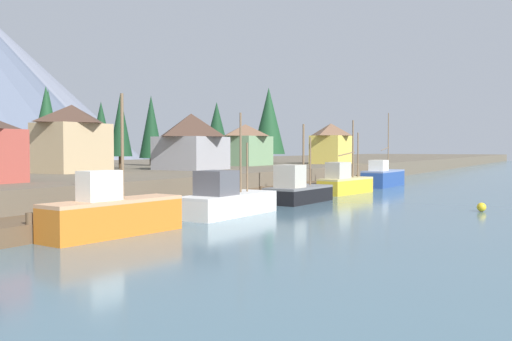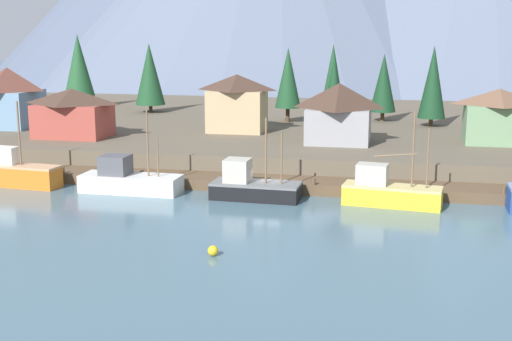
{
  "view_description": "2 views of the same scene",
  "coord_description": "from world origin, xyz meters",
  "px_view_note": "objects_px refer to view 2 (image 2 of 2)",
  "views": [
    {
      "loc": [
        -47.38,
        -24.61,
        4.9
      ],
      "look_at": [
        -0.3,
        2.89,
        2.79
      ],
      "focal_mm": 40.19,
      "sensor_mm": 36.0,
      "label": 1
    },
    {
      "loc": [
        11.21,
        -59.32,
        14.8
      ],
      "look_at": [
        -1.68,
        2.54,
        1.57
      ],
      "focal_mm": 48.75,
      "sensor_mm": 36.0,
      "label": 2
    }
  ],
  "objects_px": {
    "fishing_boat_black": "(252,186)",
    "conifer_near_left": "(433,82)",
    "house_grey": "(339,112)",
    "house_red": "(73,112)",
    "house_tan": "(237,103)",
    "house_blue": "(9,97)",
    "fishing_boat_yellow": "(389,191)",
    "conifer_far_left": "(384,83)",
    "house_green": "(498,116)",
    "conifer_mid_left": "(150,74)",
    "conifer_centre": "(334,87)",
    "channel_buoy": "(213,251)",
    "fishing_boat_orange": "(15,173)",
    "conifer_near_right": "(333,77)",
    "conifer_back_left": "(78,65)",
    "conifer_far_right": "(288,78)",
    "fishing_boat_white": "(128,180)"
  },
  "relations": [
    {
      "from": "house_green",
      "to": "conifer_near_right",
      "type": "relative_size",
      "value": 0.72
    },
    {
      "from": "house_tan",
      "to": "fishing_boat_white",
      "type": "bearing_deg",
      "value": -103.19
    },
    {
      "from": "fishing_boat_white",
      "to": "conifer_mid_left",
      "type": "height_order",
      "value": "conifer_mid_left"
    },
    {
      "from": "house_grey",
      "to": "house_blue",
      "type": "height_order",
      "value": "house_blue"
    },
    {
      "from": "conifer_near_left",
      "to": "house_blue",
      "type": "bearing_deg",
      "value": -167.46
    },
    {
      "from": "fishing_boat_yellow",
      "to": "house_green",
      "type": "xyz_separation_m",
      "value": [
        10.85,
        19.13,
        4.26
      ]
    },
    {
      "from": "house_red",
      "to": "conifer_back_left",
      "type": "xyz_separation_m",
      "value": [
        -11.72,
        26.05,
        3.67
      ]
    },
    {
      "from": "house_grey",
      "to": "conifer_near_left",
      "type": "distance_m",
      "value": 17.92
    },
    {
      "from": "house_tan",
      "to": "channel_buoy",
      "type": "height_order",
      "value": "house_tan"
    },
    {
      "from": "conifer_near_left",
      "to": "channel_buoy",
      "type": "height_order",
      "value": "conifer_near_left"
    },
    {
      "from": "fishing_boat_orange",
      "to": "conifer_far_right",
      "type": "relative_size",
      "value": 0.92
    },
    {
      "from": "fishing_boat_orange",
      "to": "conifer_centre",
      "type": "distance_m",
      "value": 37.81
    },
    {
      "from": "fishing_boat_black",
      "to": "conifer_near_right",
      "type": "xyz_separation_m",
      "value": [
        3.26,
        36.71,
        6.86
      ]
    },
    {
      "from": "conifer_mid_left",
      "to": "conifer_far_left",
      "type": "xyz_separation_m",
      "value": [
        33.02,
        -2.77,
        -0.49
      ]
    },
    {
      "from": "fishing_boat_black",
      "to": "house_grey",
      "type": "xyz_separation_m",
      "value": [
        5.94,
        16.26,
        4.64
      ]
    },
    {
      "from": "fishing_boat_yellow",
      "to": "conifer_far_left",
      "type": "xyz_separation_m",
      "value": [
        -1.59,
        34.39,
        6.29
      ]
    },
    {
      "from": "house_tan",
      "to": "conifer_near_right",
      "type": "height_order",
      "value": "conifer_near_right"
    },
    {
      "from": "house_tan",
      "to": "conifer_far_right",
      "type": "xyz_separation_m",
      "value": [
        4.55,
        9.24,
        2.27
      ]
    },
    {
      "from": "fishing_boat_yellow",
      "to": "conifer_near_right",
      "type": "distance_m",
      "value": 38.22
    },
    {
      "from": "fishing_boat_yellow",
      "to": "conifer_back_left",
      "type": "bearing_deg",
      "value": 146.55
    },
    {
      "from": "conifer_mid_left",
      "to": "conifer_centre",
      "type": "distance_m",
      "value": 29.79
    },
    {
      "from": "fishing_boat_yellow",
      "to": "conifer_centre",
      "type": "relative_size",
      "value": 0.94
    },
    {
      "from": "house_grey",
      "to": "conifer_far_right",
      "type": "height_order",
      "value": "conifer_far_right"
    },
    {
      "from": "house_red",
      "to": "house_blue",
      "type": "distance_m",
      "value": 12.52
    },
    {
      "from": "fishing_boat_black",
      "to": "house_green",
      "type": "distance_m",
      "value": 29.88
    },
    {
      "from": "fishing_boat_black",
      "to": "house_tan",
      "type": "distance_m",
      "value": 23.1
    },
    {
      "from": "house_red",
      "to": "conifer_far_right",
      "type": "height_order",
      "value": "conifer_far_right"
    },
    {
      "from": "fishing_boat_black",
      "to": "conifer_back_left",
      "type": "xyz_separation_m",
      "value": [
        -35.25,
        40.03,
        7.84
      ]
    },
    {
      "from": "fishing_boat_orange",
      "to": "house_tan",
      "type": "bearing_deg",
      "value": 58.03
    },
    {
      "from": "conifer_mid_left",
      "to": "house_red",
      "type": "bearing_deg",
      "value": -91.4
    },
    {
      "from": "conifer_near_right",
      "to": "conifer_far_left",
      "type": "distance_m",
      "value": 7.19
    },
    {
      "from": "house_grey",
      "to": "conifer_back_left",
      "type": "relative_size",
      "value": 0.63
    },
    {
      "from": "fishing_boat_orange",
      "to": "house_blue",
      "type": "distance_m",
      "value": 23.21
    },
    {
      "from": "house_tan",
      "to": "house_blue",
      "type": "relative_size",
      "value": 0.93
    },
    {
      "from": "house_green",
      "to": "conifer_back_left",
      "type": "relative_size",
      "value": 0.65
    },
    {
      "from": "fishing_boat_white",
      "to": "fishing_boat_black",
      "type": "xyz_separation_m",
      "value": [
        11.51,
        -0.12,
        -0.01
      ]
    },
    {
      "from": "house_red",
      "to": "conifer_near_right",
      "type": "distance_m",
      "value": 35.23
    },
    {
      "from": "conifer_near_left",
      "to": "conifer_far_right",
      "type": "bearing_deg",
      "value": 179.92
    },
    {
      "from": "house_green",
      "to": "house_red",
      "type": "height_order",
      "value": "house_green"
    },
    {
      "from": "house_grey",
      "to": "house_red",
      "type": "bearing_deg",
      "value": -175.57
    },
    {
      "from": "conifer_far_left",
      "to": "house_grey",
      "type": "bearing_deg",
      "value": -102.77
    },
    {
      "from": "house_green",
      "to": "house_blue",
      "type": "distance_m",
      "value": 57.2
    },
    {
      "from": "conifer_near_left",
      "to": "conifer_back_left",
      "type": "height_order",
      "value": "conifer_back_left"
    },
    {
      "from": "fishing_boat_black",
      "to": "conifer_near_left",
      "type": "distance_m",
      "value": 35.47
    },
    {
      "from": "house_blue",
      "to": "conifer_far_right",
      "type": "bearing_deg",
      "value": 19.06
    },
    {
      "from": "conifer_centre",
      "to": "conifer_near_right",
      "type": "bearing_deg",
      "value": 96.3
    },
    {
      "from": "fishing_boat_yellow",
      "to": "conifer_mid_left",
      "type": "xyz_separation_m",
      "value": [
        -34.61,
        37.16,
        6.78
      ]
    },
    {
      "from": "fishing_boat_yellow",
      "to": "house_green",
      "type": "bearing_deg",
      "value": 67.45
    },
    {
      "from": "house_tan",
      "to": "conifer_near_left",
      "type": "relative_size",
      "value": 0.69
    },
    {
      "from": "fishing_boat_yellow",
      "to": "conifer_near_right",
      "type": "relative_size",
      "value": 0.84
    }
  ]
}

